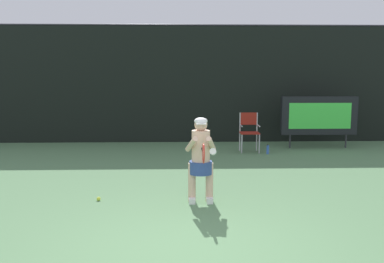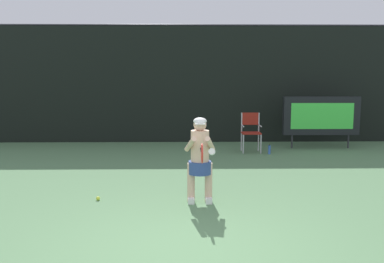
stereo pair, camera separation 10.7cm
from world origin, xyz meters
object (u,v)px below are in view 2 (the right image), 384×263
Objects in this scene: water_bottle at (269,150)px; tennis_player at (200,157)px; scoreboard at (321,116)px; tennis_ball_loose at (98,198)px; tennis_racket at (202,153)px; umpire_chair at (251,130)px.

water_bottle is 0.18× the size of tennis_player.
scoreboard is 32.35× the size of tennis_ball_loose.
water_bottle is 0.44× the size of tennis_racket.
scoreboard is 2.06m from water_bottle.
water_bottle is 5.34m from tennis_racket.
tennis_ball_loose is at bearing -137.15° from scoreboard.
tennis_ball_loose is (-1.77, 0.11, -0.75)m from tennis_player.
tennis_racket is 2.12m from tennis_ball_loose.
umpire_chair is 4.08× the size of water_bottle.
tennis_ball_loose is (-3.80, -4.16, -0.09)m from water_bottle.
tennis_player is at bearing -125.53° from scoreboard.
tennis_racket is at bearing -122.55° from scoreboard.
tennis_racket is at bearing -112.56° from water_bottle.
tennis_player is 21.39× the size of tennis_ball_loose.
scoreboard is at bearing 57.36° from tennis_racket.
water_bottle is 4.78m from tennis_player.
tennis_ball_loose is (-1.78, 0.71, -0.93)m from tennis_racket.
umpire_chair is (-2.11, -0.53, -0.33)m from scoreboard.
tennis_racket is at bearing -21.74° from tennis_ball_loose.
tennis_racket is (-2.02, -4.87, 0.84)m from water_bottle.
tennis_player is at bearing -115.45° from water_bottle.
umpire_chair is at bearing -166.00° from scoreboard.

